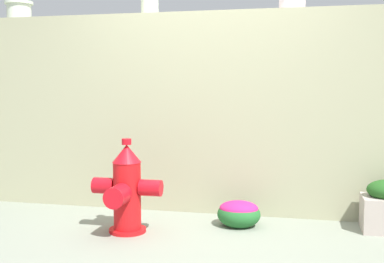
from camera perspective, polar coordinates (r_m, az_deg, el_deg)
name	(u,v)px	position (r m, az deg, el deg)	size (l,w,h in m)	color
ground_plane	(190,240)	(3.94, -0.28, -12.84)	(24.00, 24.00, 0.00)	gray
stone_wall	(213,113)	(4.77, 2.53, 2.24)	(4.83, 0.39, 1.95)	#9E9D7B
fire_hydrant	(126,190)	(4.09, -7.84, -6.96)	(0.60, 0.48, 0.80)	red
flower_bush_left	(239,213)	(4.31, 5.59, -9.57)	(0.38, 0.34, 0.24)	#22632B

